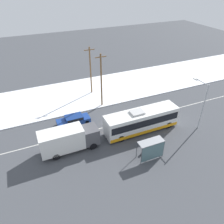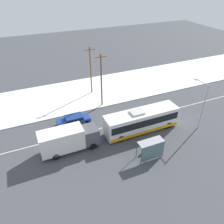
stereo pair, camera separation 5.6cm
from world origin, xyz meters
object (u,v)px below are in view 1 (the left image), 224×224
sedan_car (74,120)px  utility_pole_snowlot (91,70)px  bus_shelter (152,148)px  pedestrian_at_stop (149,143)px  city_bus (141,121)px  utility_pole_roadside (101,80)px  box_truck (68,139)px  streetlamp (202,99)px

sedan_car → utility_pole_snowlot: (5.59, 8.15, 3.68)m
bus_shelter → utility_pole_snowlot: utility_pole_snowlot is taller
pedestrian_at_stop → bus_shelter: 1.80m
utility_pole_snowlot → pedestrian_at_stop: bearing=-84.6°
city_bus → utility_pole_snowlot: 13.89m
city_bus → utility_pole_snowlot: bearing=101.3°
utility_pole_roadside → utility_pole_snowlot: 4.91m
pedestrian_at_stop → bus_shelter: size_ratio=0.51×
box_truck → streetlamp: streetlamp is taller
city_bus → utility_pole_snowlot: utility_pole_snowlot is taller
city_bus → streetlamp: size_ratio=1.54×
pedestrian_at_stop → city_bus: bearing=74.4°
utility_pole_snowlot → sedan_car: bearing=-124.5°
pedestrian_at_stop → bus_shelter: bus_shelter is taller
bus_shelter → streetlamp: streetlamp is taller
box_truck → bus_shelter: bearing=-31.8°
bus_shelter → utility_pole_snowlot: 18.85m
utility_pole_snowlot → streetlamp: bearing=-56.3°
bus_shelter → utility_pole_roadside: (-0.89, 13.71, 2.91)m
sedan_car → utility_pole_roadside: bearing=-150.4°
box_truck → bus_shelter: (8.58, -5.31, -0.08)m
bus_shelter → pedestrian_at_stop: bearing=68.2°
city_bus → utility_pole_snowlot: (-2.66, 13.34, 2.82)m
box_truck → bus_shelter: 10.09m
pedestrian_at_stop → streetlamp: size_ratio=0.23×
box_truck → bus_shelter: size_ratio=2.32×
bus_shelter → streetlamp: (9.43, 3.01, 2.71)m
bus_shelter → streetlamp: 10.26m
box_truck → pedestrian_at_stop: 9.97m
pedestrian_at_stop → utility_pole_roadside: (-1.51, 12.17, 3.61)m
bus_shelter → utility_pole_snowlot: (-0.99, 18.62, 2.75)m
bus_shelter → city_bus: bearing=72.5°
sedan_car → bus_shelter: bus_shelter is taller
streetlamp → utility_pole_snowlot: size_ratio=0.81×
pedestrian_at_stop → utility_pole_snowlot: size_ratio=0.19×
city_bus → sedan_car: 9.78m
box_truck → utility_pole_roadside: utility_pole_roadside is taller
streetlamp → utility_pole_snowlot: utility_pole_snowlot is taller
sedan_car → bus_shelter: 12.41m
pedestrian_at_stop → utility_pole_snowlot: utility_pole_snowlot is taller
bus_shelter → utility_pole_roadside: utility_pole_roadside is taller
city_bus → sedan_car: (-8.25, 5.19, -0.86)m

